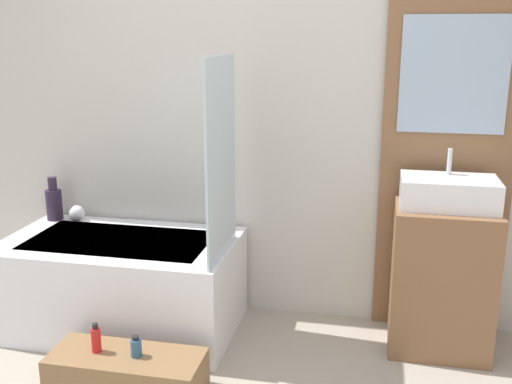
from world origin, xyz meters
name	(u,v)px	position (x,y,z in m)	size (l,w,h in m)	color
wall_tiled_back	(266,98)	(0.00, 1.58, 1.30)	(4.20, 0.06, 2.60)	beige
wall_wood_accent	(451,101)	(1.01, 1.53, 1.31)	(0.70, 0.04, 2.60)	brown
bathtub	(122,283)	(-0.75, 1.16, 0.27)	(1.31, 0.75, 0.53)	white
glass_shower_screen	(221,159)	(-0.13, 1.07, 1.04)	(0.01, 0.54, 1.02)	silver
wooden_step_bench	(127,372)	(-0.47, 0.55, 0.09)	(0.73, 0.30, 0.19)	olive
vanity_cabinet	(441,278)	(1.01, 1.30, 0.40)	(0.52, 0.43, 0.79)	brown
sink	(449,192)	(1.01, 1.30, 0.87)	(0.48, 0.30, 0.29)	white
vase_tall_dark	(54,202)	(-1.31, 1.43, 0.64)	(0.10, 0.10, 0.27)	#2D1E33
vase_round_light	(77,213)	(-1.16, 1.43, 0.58)	(0.10, 0.10, 0.10)	white
bottle_soap_primary	(96,339)	(-0.62, 0.55, 0.25)	(0.05, 0.05, 0.15)	red
bottle_soap_secondary	(136,347)	(-0.42, 0.55, 0.24)	(0.05, 0.05, 0.10)	#2D567A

